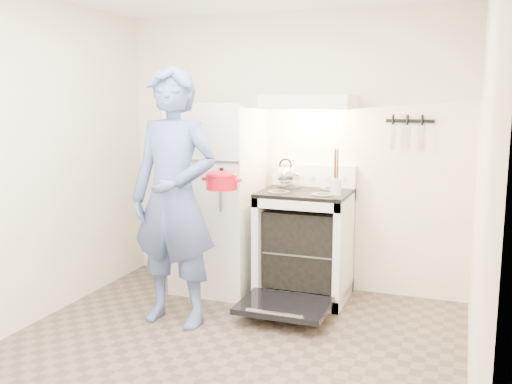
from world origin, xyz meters
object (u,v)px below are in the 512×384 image
Objects in this scene: stove_body at (305,246)px; dutch_oven at (222,182)px; refrigerator at (219,197)px; person at (174,198)px; tea_kettle at (285,173)px.

stove_body is 2.92× the size of dutch_oven.
dutch_oven is (-0.49, -0.68, 0.64)m from stove_body.
person reaches higher than refrigerator.
dutch_oven is at bearing -63.79° from refrigerator.
stove_body is 3.51× the size of tea_kettle.
tea_kettle is 0.83m from dutch_oven.
dutch_oven is at bearing -109.36° from tea_kettle.
person is at bearing -131.47° from stove_body.
stove_body is 0.67m from tea_kettle.
stove_body is 1.05m from dutch_oven.
stove_body is at bearing 51.35° from person.
person is (-0.58, -1.00, -0.09)m from tea_kettle.
refrigerator is 0.90m from stove_body.
person is 0.39m from dutch_oven.
dutch_oven is (0.32, -0.65, 0.25)m from refrigerator.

